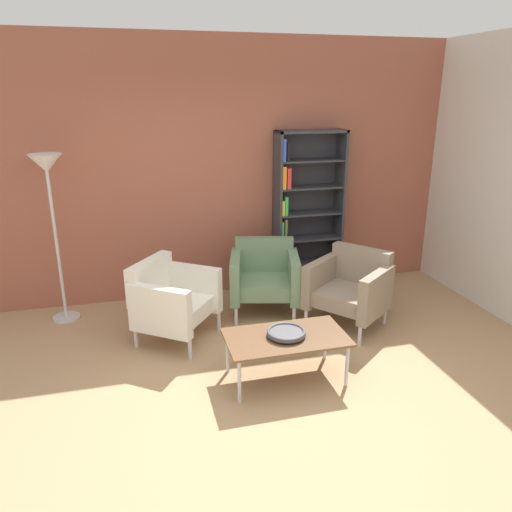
% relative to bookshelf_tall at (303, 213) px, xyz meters
% --- Properties ---
extents(ground_plane, '(8.32, 8.32, 0.00)m').
position_rel_bookshelf_tall_xyz_m(ground_plane, '(-1.03, -2.25, -0.94)').
color(ground_plane, tan).
extents(brick_back_panel, '(6.40, 0.12, 2.90)m').
position_rel_bookshelf_tall_xyz_m(brick_back_panel, '(-1.03, 0.21, 0.51)').
color(brick_back_panel, '#9E5642').
rests_on(brick_back_panel, ground_plane).
extents(bookshelf_tall, '(0.80, 0.30, 1.90)m').
position_rel_bookshelf_tall_xyz_m(bookshelf_tall, '(0.00, 0.00, 0.00)').
color(bookshelf_tall, '#333338').
rests_on(bookshelf_tall, ground_plane).
extents(coffee_table_low, '(1.00, 0.56, 0.40)m').
position_rel_bookshelf_tall_xyz_m(coffee_table_low, '(-0.82, -1.90, -0.57)').
color(coffee_table_low, brown).
rests_on(coffee_table_low, ground_plane).
extents(decorative_bowl, '(0.32, 0.32, 0.05)m').
position_rel_bookshelf_tall_xyz_m(decorative_bowl, '(-0.82, -1.90, -0.51)').
color(decorative_bowl, '#4C4C51').
rests_on(decorative_bowl, coffee_table_low).
extents(armchair_by_bookshelf, '(0.85, 0.81, 0.78)m').
position_rel_bookshelf_tall_xyz_m(armchair_by_bookshelf, '(-0.63, -0.55, -0.53)').
color(armchair_by_bookshelf, slate).
rests_on(armchair_by_bookshelf, ground_plane).
extents(armchair_near_window, '(0.94, 0.95, 0.78)m').
position_rel_bookshelf_tall_xyz_m(armchair_near_window, '(0.14, -1.08, -0.53)').
color(armchair_near_window, gray).
rests_on(armchair_near_window, ground_plane).
extents(armchair_spare_guest, '(0.93, 0.95, 0.78)m').
position_rel_bookshelf_tall_xyz_m(armchair_spare_guest, '(-1.66, -0.92, -0.53)').
color(armchair_spare_guest, white).
rests_on(armchair_spare_guest, ground_plane).
extents(floor_lamp_torchiere, '(0.32, 0.32, 1.74)m').
position_rel_bookshelf_tall_xyz_m(floor_lamp_torchiere, '(-2.73, -0.19, 0.51)').
color(floor_lamp_torchiere, silver).
rests_on(floor_lamp_torchiere, ground_plane).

